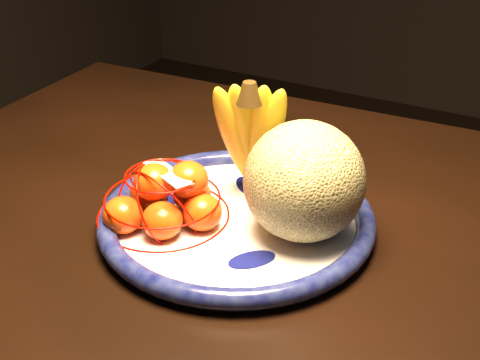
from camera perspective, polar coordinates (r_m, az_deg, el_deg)
The scene contains 6 objects.
dining_table at distance 0.93m, azimuth 8.84°, elevation -9.46°, with size 1.50×0.94×0.73m.
fruit_bowl at distance 0.89m, azimuth -0.31°, elevation -3.39°, with size 0.37×0.37×0.03m.
cantaloupe at distance 0.83m, azimuth 5.50°, elevation -0.10°, with size 0.15×0.15×0.15m, color olive.
banana_bunch at distance 0.91m, azimuth 0.95°, elevation 4.22°, with size 0.12×0.13×0.20m.
mandarin_bag at distance 0.88m, azimuth -6.31°, elevation -1.75°, with size 0.23×0.23×0.11m.
price_tag at distance 0.85m, azimuth -6.15°, elevation 0.56°, with size 0.07×0.03×0.00m, color white.
Camera 1 is at (0.14, -0.73, 1.23)m, focal length 50.00 mm.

